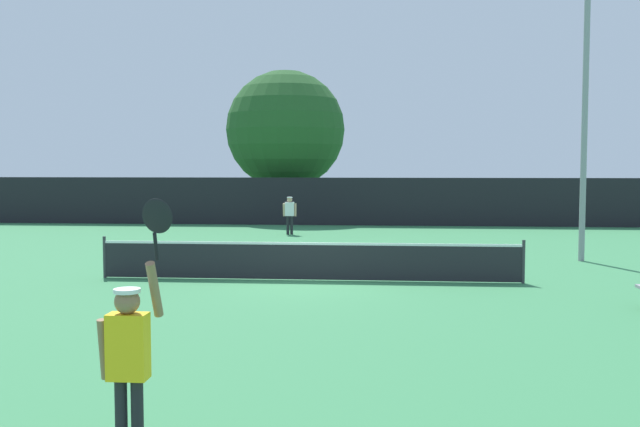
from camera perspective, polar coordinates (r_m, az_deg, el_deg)
The scene contains 9 objects.
ground_plane at distance 18.26m, azimuth -0.89°, elevation -5.31°, with size 120.00×120.00×0.00m, color #387F4C.
tennis_net at distance 18.18m, azimuth -0.89°, elevation -3.71°, with size 10.69×0.08×1.07m.
perimeter_fence at distance 34.59m, azimuth 1.85°, elevation 0.96°, with size 39.09×0.12×2.29m, color black.
player_serving at distance 7.26m, azimuth -14.83°, elevation -10.30°, with size 0.68×0.40×2.60m.
player_receiving at distance 30.03m, azimuth -2.41°, elevation 0.14°, with size 0.57×0.23×1.57m.
tennis_ball at distance 21.02m, azimuth -4.67°, elevation -4.01°, with size 0.07×0.07×0.07m, color #CCE033.
light_pole at distance 23.19m, azimuth 20.25°, elevation 8.83°, with size 1.18×0.28×8.87m.
large_tree at distance 38.52m, azimuth -2.75°, elevation 6.63°, with size 6.28×6.28×7.91m.
parked_car_near at distance 43.44m, azimuth -7.99°, elevation 1.03°, with size 2.44×4.41×1.69m.
Camera 1 is at (1.80, -17.93, 2.92)m, focal length 40.45 mm.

